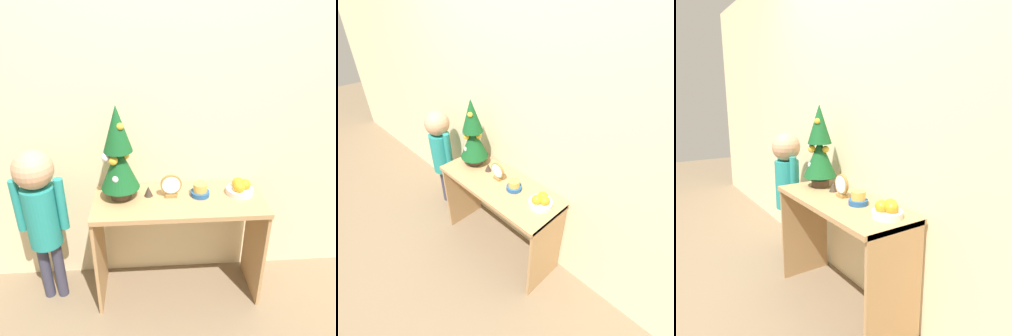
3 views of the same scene
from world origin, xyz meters
TOP-DOWN VIEW (x-y plane):
  - ground_plane at (0.00, 0.00)m, footprint 12.00×12.00m
  - back_wall at (0.00, 0.45)m, footprint 7.00×0.05m
  - console_table at (0.00, 0.20)m, footprint 1.04×0.41m
  - mini_tree at (-0.35, 0.26)m, footprint 0.23×0.23m
  - fruit_bowl at (0.38, 0.25)m, footprint 0.17×0.17m
  - singing_bowl at (0.13, 0.24)m, footprint 0.12×0.12m
  - desk_clock at (-0.05, 0.24)m, footprint 0.13×0.04m
  - figurine at (-0.18, 0.26)m, footprint 0.05×0.05m
  - child_figure at (-0.83, 0.21)m, footprint 0.31×0.23m

SIDE VIEW (x-z plane):
  - ground_plane at x=0.00m, z-range 0.00..0.00m
  - console_table at x=0.00m, z-range 0.19..0.91m
  - child_figure at x=-0.83m, z-range 0.17..1.24m
  - figurine at x=-0.18m, z-range 0.72..0.79m
  - singing_bowl at x=0.13m, z-range 0.72..0.80m
  - fruit_bowl at x=0.38m, z-range 0.72..0.81m
  - desk_clock at x=-0.05m, z-range 0.72..0.87m
  - mini_tree at x=-0.35m, z-range 0.72..1.29m
  - back_wall at x=0.00m, z-range 0.00..2.50m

